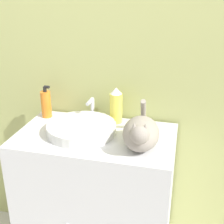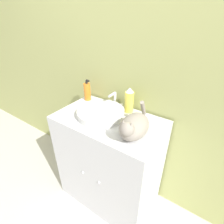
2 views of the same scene
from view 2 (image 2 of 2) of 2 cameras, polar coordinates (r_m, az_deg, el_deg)
ground_plane at (r=1.90m, az=-5.89°, el=-30.04°), size 8.00×8.00×0.00m
wall_back at (r=1.44m, az=5.84°, el=14.29°), size 6.00×0.05×2.50m
vanity_cabinet at (r=1.64m, az=-0.94°, el=-15.86°), size 0.85×0.52×0.92m
sink_basin at (r=1.38m, az=-3.66°, el=-0.27°), size 0.37×0.37×0.05m
faucet at (r=1.50m, az=0.79°, el=3.90°), size 0.16×0.11×0.14m
cat at (r=1.14m, az=7.06°, el=-4.63°), size 0.20×0.36×0.21m
soap_bottle at (r=1.62m, az=-8.08°, el=6.68°), size 0.06×0.06×0.20m
spray_bottle at (r=1.41m, az=5.61°, el=3.79°), size 0.07×0.07×0.21m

